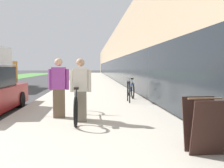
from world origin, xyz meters
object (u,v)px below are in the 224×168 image
Objects in this scene: person_bystander at (59,88)px; cruiser_bike_nearest at (131,89)px; person_rider at (81,90)px; bike_rack_hoop at (129,89)px; sandwich_board_sign at (204,125)px; tandem_bicycle at (78,104)px.

cruiser_bike_nearest is at bearing 58.64° from person_bystander.
bike_rack_hoop is (1.73, 3.38, -0.29)m from person_rider.
cruiser_bike_nearest is at bearing 67.30° from person_rider.
cruiser_bike_nearest is 2.00× the size of sandwich_board_sign.
person_rider reaches higher than sandwich_board_sign.
person_bystander reaches higher than cruiser_bike_nearest.
cruiser_bike_nearest is at bearing 90.18° from sandwich_board_sign.
person_bystander is 0.90× the size of cruiser_bike_nearest.
tandem_bicycle is 1.66× the size of person_rider.
person_bystander is at bearing -121.36° from cruiser_bike_nearest.
bike_rack_hoop is at bearing 50.49° from person_bystander.
person_rider reaches higher than tandem_bicycle.
person_bystander is 4.08m from sandwich_board_sign.
cruiser_bike_nearest is (2.66, 4.37, -0.43)m from person_bystander.
person_rider is 0.89× the size of cruiser_bike_nearest.
cruiser_bike_nearest is at bearing 64.92° from tandem_bicycle.
cruiser_bike_nearest is at bearing 78.14° from bike_rack_hoop.
bike_rack_hoop is 0.94× the size of sandwich_board_sign.
tandem_bicycle reaches higher than sandwich_board_sign.
person_bystander is 3.69m from bike_rack_hoop.
cruiser_bike_nearest is 7.42m from sandwich_board_sign.
cruiser_bike_nearest reaches higher than tandem_bicycle.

